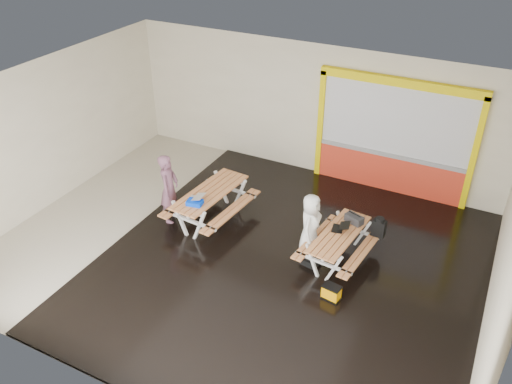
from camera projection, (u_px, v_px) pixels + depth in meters
The scene contains 14 objects.
room at pixel (236, 181), 10.49m from camera, with size 10.02×8.02×3.52m.
deck at pixel (290, 267), 10.92m from camera, with size 7.50×7.98×0.05m, color black.
kiosk at pixel (393, 140), 12.79m from camera, with size 3.88×0.16×3.00m.
picnic_table_left at pixel (211, 198), 12.03m from camera, with size 1.59×2.20×0.83m.
picnic_table_right at pixel (339, 240), 10.80m from camera, with size 1.42×1.95×0.73m.
person_left at pixel (169, 189), 11.94m from camera, with size 0.61×0.40×1.68m, color #70465A.
person_right at pixel (310, 225), 10.92m from camera, with size 0.68×0.44×1.39m, color white.
laptop_left at pixel (195, 199), 11.56m from camera, with size 0.40×0.37×0.16m.
laptop_right at pixel (340, 227), 10.81m from camera, with size 0.40×0.37×0.15m.
blue_pouch at pixel (195, 203), 11.43m from camera, with size 0.33×0.24×0.10m, color #0236D9.
toolbox at pixel (354, 219), 11.00m from camera, with size 0.43×0.32×0.22m.
backpack at pixel (379, 227), 11.01m from camera, with size 0.29×0.20×0.46m.
dark_case at pixel (310, 261), 10.93m from camera, with size 0.37×0.28×0.14m, color black.
fluke_bag at pixel (331, 293), 10.00m from camera, with size 0.38×0.28×0.30m.
Camera 1 is at (4.46, -7.88, 7.08)m, focal length 36.98 mm.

